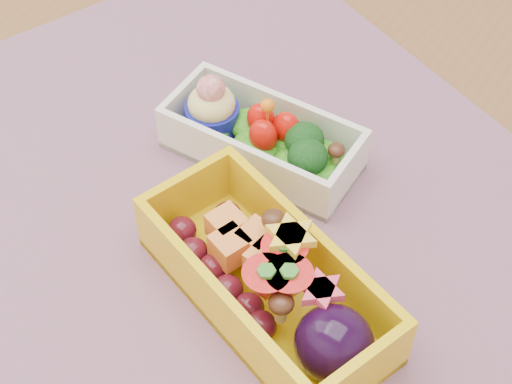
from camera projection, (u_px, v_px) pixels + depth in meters
The scene contains 4 objects.
table at pixel (257, 312), 0.66m from camera, with size 1.20×0.80×0.75m.
placemat at pixel (244, 227), 0.59m from camera, with size 0.60×0.46×0.00m, color gray.
bento_white at pixel (261, 138), 0.62m from camera, with size 0.15×0.07×0.06m.
bento_yellow at pixel (270, 282), 0.53m from camera, with size 0.20×0.14×0.06m.
Camera 1 is at (0.19, -0.30, 1.22)m, focal length 57.14 mm.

